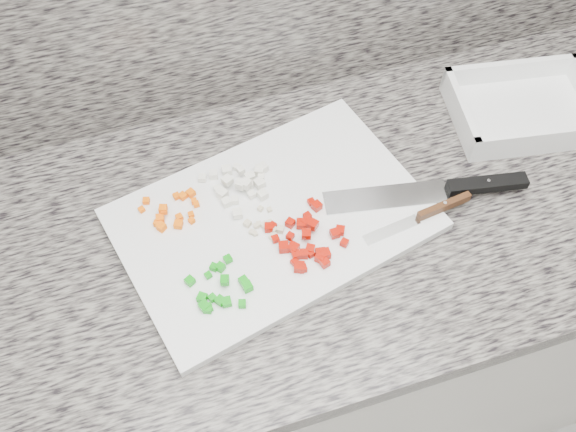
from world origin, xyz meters
The scene contains 11 objects.
cabinet centered at (0.00, 1.44, 0.43)m, with size 3.92×0.62×0.86m, color white.
countertop centered at (0.00, 1.44, 0.88)m, with size 3.96×0.64×0.04m, color slate.
cutting_board centered at (-0.06, 1.45, 0.91)m, with size 0.50×0.33×0.02m, color silver.
carrot_pile centered at (-0.22, 1.50, 0.92)m, with size 0.10×0.08×0.02m.
onion_pile centered at (-0.10, 1.52, 0.93)m, with size 0.12×0.11×0.03m.
green_pepper_pile centered at (-0.18, 1.34, 0.92)m, with size 0.10×0.10×0.02m.
red_pepper_pile centered at (-0.03, 1.38, 0.92)m, with size 0.13×0.13×0.02m.
garlic_pile centered at (-0.08, 1.43, 0.92)m, with size 0.06×0.07×0.01m.
chef_knife centered at (0.24, 1.41, 0.92)m, with size 0.35×0.10×0.02m.
paring_knife centered at (0.18, 1.37, 0.92)m, with size 0.20×0.04×0.02m.
tray centered at (0.45, 1.53, 0.92)m, with size 0.29×0.23×0.05m.
Camera 1 is at (-0.22, 0.87, 1.79)m, focal length 40.00 mm.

